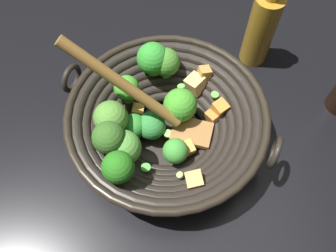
# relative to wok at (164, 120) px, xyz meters

# --- Properties ---
(ground_plane) EXTENTS (4.00, 4.00, 0.00)m
(ground_plane) POSITION_rel_wok_xyz_m (-0.00, -0.01, -0.06)
(ground_plane) COLOR black
(wok) EXTENTS (0.34, 0.36, 0.22)m
(wok) POSITION_rel_wok_xyz_m (0.00, 0.00, 0.00)
(wok) COLOR black
(wok) RESTS_ON ground
(cooking_oil_bottle) EXTENTS (0.06, 0.06, 0.21)m
(cooking_oil_bottle) POSITION_rel_wok_xyz_m (0.17, -0.20, 0.02)
(cooking_oil_bottle) COLOR #AD7F23
(cooking_oil_bottle) RESTS_ON ground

